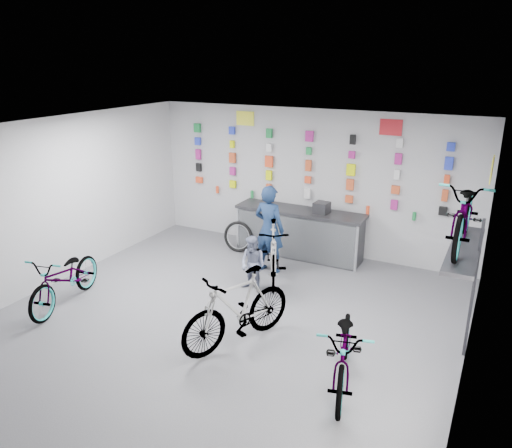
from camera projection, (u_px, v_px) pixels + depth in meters
The scene contains 20 objects.
floor at pixel (209, 334), 7.53m from camera, with size 8.00×8.00×0.00m, color #4E4E52.
ceiling at pixel (202, 135), 6.57m from camera, with size 8.00×8.00×0.00m, color white.
wall_back at pixel (309, 181), 10.42m from camera, with size 7.00×7.00×0.00m, color #BDBDBF.
wall_left at pixel (33, 209), 8.56m from camera, with size 8.00×8.00×0.00m, color #BDBDBF.
wall_right at pixel (472, 292), 5.54m from camera, with size 8.00×8.00×0.00m, color #BDBDBF.
counter at pixel (299, 234), 10.36m from camera, with size 2.70×0.66×1.00m.
merch_wall at pixel (307, 168), 10.27m from camera, with size 5.56×0.08×1.56m.
wall_bracket at pixel (466, 256), 6.63m from camera, with size 0.39×1.90×2.00m.
sign_left at pixel (245, 118), 10.66m from camera, with size 0.42×0.02×0.30m, color #FFFD3B.
sign_right at pixel (391, 127), 9.32m from camera, with size 0.42×0.02×0.30m, color red.
sign_side at pixel (492, 170), 6.19m from camera, with size 0.02×0.40×0.30m, color #FFFD3B.
bike_left at pixel (65, 278), 8.29m from camera, with size 0.64×1.83×0.96m, color gray.
bike_center at pixel (237, 308), 7.12m from camera, with size 0.53×1.88×1.13m, color gray.
bike_right at pixel (345, 350), 6.25m from camera, with size 0.65×1.87×0.98m, color gray.
bike_service at pixel (273, 252), 9.21m from camera, with size 0.52×1.84×1.11m, color gray.
bike_wall at pixel (466, 213), 6.48m from camera, with size 0.63×1.80×0.95m, color gray.
clerk at pixel (269, 229), 9.50m from camera, with size 0.63×0.41×1.71m, color #142647.
customer at pixel (253, 264), 8.77m from camera, with size 0.50×0.39×1.02m, color slate.
spare_wheel at pixel (238, 237), 10.63m from camera, with size 0.68×0.21×0.67m.
register at pixel (322, 208), 9.97m from camera, with size 0.28×0.30×0.22m, color black.
Camera 1 is at (3.64, -5.55, 3.99)m, focal length 35.00 mm.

